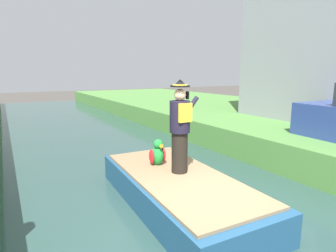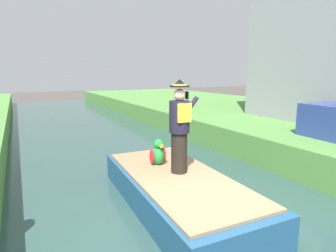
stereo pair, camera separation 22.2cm
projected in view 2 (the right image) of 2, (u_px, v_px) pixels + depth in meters
name	position (u px, v px, depth m)	size (l,w,h in m)	color
ground_plane	(205.00, 232.00, 4.80)	(80.00, 80.00, 0.00)	#4C4742
canal_water	(205.00, 229.00, 4.80)	(6.15, 48.00, 0.10)	#2D4C47
boat	(177.00, 190.00, 5.56)	(2.01, 4.29, 0.61)	#23517A
person_pirate	(180.00, 127.00, 5.49)	(0.61, 0.42, 1.85)	black
parrot_plush	(158.00, 154.00, 6.09)	(0.36, 0.34, 0.57)	green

